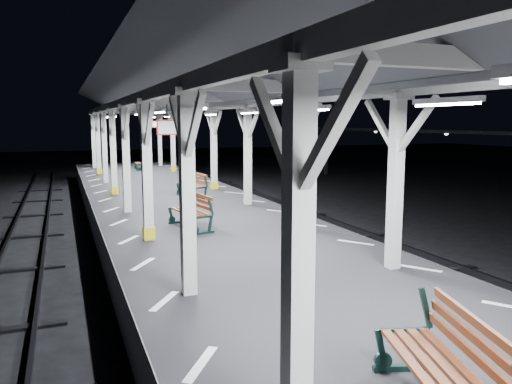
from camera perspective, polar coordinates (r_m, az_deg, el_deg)
ground at (r=11.12m, az=0.21°, el=-11.92°), size 120.00×120.00×0.00m
platform at (r=10.96m, az=0.21°, el=-9.46°), size 6.00×50.00×1.00m
hazard_stripes_left at (r=10.21m, az=-12.81°, el=-8.04°), size 1.00×48.00×0.01m
hazard_stripes_right at (r=11.91m, az=11.30°, el=-5.68°), size 1.00×48.00×0.01m
track_left at (r=10.48m, az=-26.97°, el=-13.66°), size 2.20×60.00×0.16m
track_right at (r=13.66m, az=20.34°, el=-8.27°), size 2.20×60.00×0.16m
canopy at (r=10.47m, az=0.26°, el=12.20°), size 5.40×49.00×4.65m
bench_near at (r=5.31m, az=21.22°, el=-17.83°), size 1.18×1.96×1.00m
bench_mid at (r=13.27m, az=-7.17°, el=-2.06°), size 0.88×1.75×0.91m
bench_far at (r=18.87m, az=-7.11°, el=0.90°), size 0.87×1.70×0.88m
bench_extra at (r=29.92m, az=-13.01°, el=3.30°), size 0.65×1.51×0.80m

